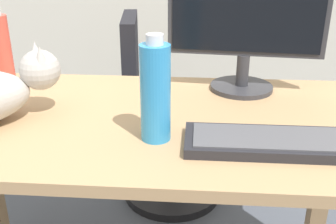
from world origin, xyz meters
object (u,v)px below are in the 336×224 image
object	(u,v)px
keyboard	(279,142)
water_bottle	(155,92)
office_chair	(162,125)
spray_bottle	(1,49)
monitor	(246,19)

from	to	relation	value
keyboard	water_bottle	size ratio (longest dim) A/B	1.70
office_chair	spray_bottle	distance (m)	0.84
keyboard	water_bottle	xyz separation A→B (m)	(-0.29, 0.03, 0.11)
office_chair	spray_bottle	world-z (taller)	spray_bottle
spray_bottle	office_chair	bearing A→B (deg)	45.27
spray_bottle	monitor	bearing A→B (deg)	-0.16
office_chair	water_bottle	size ratio (longest dim) A/B	3.47
monitor	water_bottle	world-z (taller)	monitor
office_chair	water_bottle	world-z (taller)	water_bottle
office_chair	monitor	bearing A→B (deg)	-57.90
office_chair	monitor	size ratio (longest dim) A/B	1.87
keyboard	spray_bottle	world-z (taller)	spray_bottle
monitor	water_bottle	size ratio (longest dim) A/B	1.86
water_bottle	keyboard	bearing A→B (deg)	-5.00
office_chair	monitor	xyz separation A→B (m)	(0.31, -0.49, 0.60)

